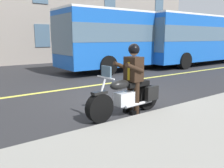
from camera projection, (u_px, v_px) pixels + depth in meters
ground_plane at (111, 98)px, 7.37m from camera, size 80.00×80.00×0.00m
lane_center_stripe at (81, 87)px, 8.96m from camera, size 60.00×0.16×0.01m
motorcycle_main at (127, 97)px, 5.74m from camera, size 2.22×0.67×1.26m
rider_main at (133, 72)px, 5.75m from camera, size 0.64×0.57×1.74m
bus_near at (144, 37)px, 14.39m from camera, size 11.05×2.70×3.30m
bus_far at (204, 37)px, 16.71m from camera, size 11.05×2.70×3.30m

